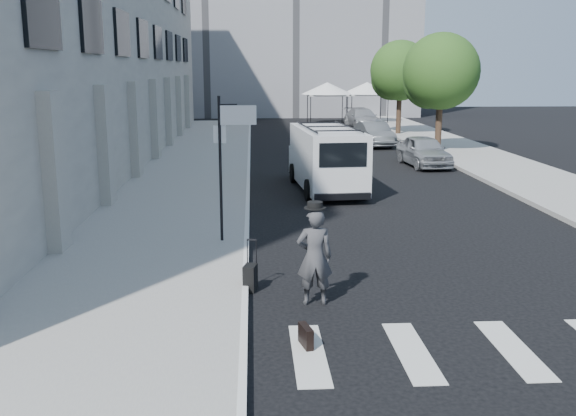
{
  "coord_description": "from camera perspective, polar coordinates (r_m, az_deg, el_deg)",
  "views": [
    {
      "loc": [
        -1.83,
        -12.08,
        4.29
      ],
      "look_at": [
        -1.07,
        1.56,
        1.3
      ],
      "focal_mm": 40.0,
      "sensor_mm": 36.0,
      "label": 1
    }
  ],
  "objects": [
    {
      "name": "sidewalk_right",
      "position": [
        34.12,
        15.39,
        4.81
      ],
      "size": [
        4.0,
        56.0,
        0.15
      ],
      "primitive_type": "cube",
      "color": "gray",
      "rests_on": "ground"
    },
    {
      "name": "sign_pole",
      "position": [
        15.38,
        -5.21,
        6.19
      ],
      "size": [
        1.03,
        0.07,
        3.5
      ],
      "color": "black",
      "rests_on": "sidewalk_left"
    },
    {
      "name": "businessman",
      "position": [
        11.77,
        2.38,
        -4.36
      ],
      "size": [
        0.67,
        0.44,
        1.82
      ],
      "primitive_type": "imported",
      "rotation": [
        0.0,
        0.0,
        3.15
      ],
      "color": "#3B3B3E",
      "rests_on": "ground"
    },
    {
      "name": "tent_right",
      "position": [
        51.4,
        7.04,
        10.5
      ],
      "size": [
        4.0,
        4.0,
        3.2
      ],
      "color": "black",
      "rests_on": "ground"
    },
    {
      "name": "parked_car_a",
      "position": [
        29.22,
        11.98,
        4.99
      ],
      "size": [
        1.91,
        4.12,
        1.36
      ],
      "primitive_type": "imported",
      "rotation": [
        0.0,
        0.0,
        0.08
      ],
      "color": "#919498",
      "rests_on": "ground"
    },
    {
      "name": "parked_car_c",
      "position": [
        47.68,
        6.63,
        7.94
      ],
      "size": [
        2.42,
        4.93,
        1.38
      ],
      "primitive_type": "imported",
      "rotation": [
        0.0,
        0.0,
        0.1
      ],
      "color": "#979A9E",
      "rests_on": "ground"
    },
    {
      "name": "tree_near",
      "position": [
        33.56,
        13.21,
        11.49
      ],
      "size": [
        3.8,
        3.83,
        6.03
      ],
      "color": "black",
      "rests_on": "ground"
    },
    {
      "name": "ground",
      "position": [
        12.95,
        5.14,
        -7.05
      ],
      "size": [
        120.0,
        120.0,
        0.0
      ],
      "primitive_type": "plane",
      "color": "black",
      "rests_on": "ground"
    },
    {
      "name": "tent_left",
      "position": [
        50.44,
        3.5,
        10.54
      ],
      "size": [
        4.0,
        4.0,
        3.2
      ],
      "color": "black",
      "rests_on": "ground"
    },
    {
      "name": "parked_car_b",
      "position": [
        36.39,
        7.69,
        6.53
      ],
      "size": [
        1.8,
        4.16,
        1.33
      ],
      "primitive_type": "imported",
      "rotation": [
        0.0,
        0.0,
        0.1
      ],
      "color": "#54585B",
      "rests_on": "ground"
    },
    {
      "name": "sidewalk_left",
      "position": [
        28.5,
        -8.05,
        3.72
      ],
      "size": [
        4.5,
        48.0,
        0.15
      ],
      "primitive_type": "cube",
      "color": "gray",
      "rests_on": "ground"
    },
    {
      "name": "building_left",
      "position": [
        31.64,
        -21.72,
        14.61
      ],
      "size": [
        10.0,
        44.0,
        12.0
      ],
      "primitive_type": "cube",
      "color": "gray",
      "rests_on": "ground"
    },
    {
      "name": "briefcase",
      "position": [
        10.26,
        1.59,
        -11.33
      ],
      "size": [
        0.22,
        0.46,
        0.34
      ],
      "primitive_type": "cube",
      "rotation": [
        0.0,
        0.0,
        0.24
      ],
      "color": "black",
      "rests_on": "ground"
    },
    {
      "name": "cargo_van",
      "position": [
        22.97,
        3.38,
        4.46
      ],
      "size": [
        2.42,
        5.96,
        2.21
      ],
      "rotation": [
        0.0,
        0.0,
        0.08
      ],
      "color": "silver",
      "rests_on": "ground"
    },
    {
      "name": "tree_far",
      "position": [
        42.28,
        9.76,
        11.75
      ],
      "size": [
        3.8,
        3.83,
        6.03
      ],
      "color": "black",
      "rests_on": "ground"
    },
    {
      "name": "suitcase",
      "position": [
        12.66,
        -3.37,
        -6.19
      ],
      "size": [
        0.3,
        0.4,
        1.01
      ],
      "rotation": [
        0.0,
        0.0,
        -0.23
      ],
      "color": "black",
      "rests_on": "ground"
    }
  ]
}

